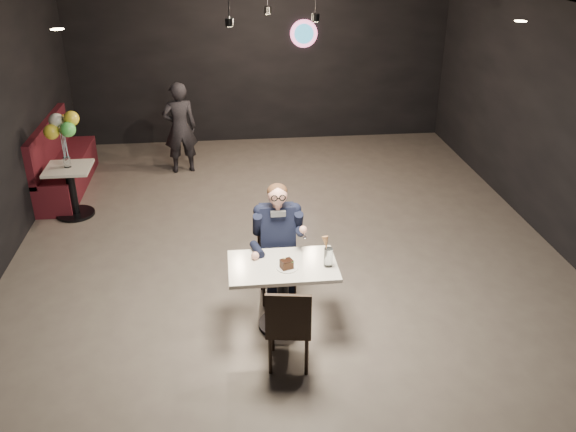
{
  "coord_description": "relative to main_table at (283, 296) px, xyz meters",
  "views": [
    {
      "loc": [
        -0.74,
        -6.9,
        3.91
      ],
      "look_at": [
        -0.09,
        -1.01,
        1.0
      ],
      "focal_mm": 38.0,
      "sensor_mm": 36.0,
      "label": 1
    }
  ],
  "objects": [
    {
      "name": "floor",
      "position": [
        0.21,
        1.61,
        -0.38
      ],
      "size": [
        9.0,
        9.0,
        0.0
      ],
      "primitive_type": "plane",
      "color": "#6D635B",
      "rests_on": "ground"
    },
    {
      "name": "wall_sign",
      "position": [
        1.01,
        6.08,
        1.62
      ],
      "size": [
        0.5,
        0.06,
        0.5
      ],
      "primitive_type": null,
      "color": "pink",
      "rests_on": "floor"
    },
    {
      "name": "side_table",
      "position": [
        -2.74,
        3.0,
        0.01
      ],
      "size": [
        0.62,
        0.62,
        0.78
      ],
      "primitive_type": "cube",
      "color": "white",
      "rests_on": "floor"
    },
    {
      "name": "balloon_vase",
      "position": [
        -2.74,
        3.0,
        0.45
      ],
      "size": [
        0.1,
        0.1,
        0.15
      ],
      "primitive_type": "cylinder",
      "color": "silver",
      "rests_on": "side_table"
    },
    {
      "name": "cake_slice",
      "position": [
        0.03,
        -0.09,
        0.43
      ],
      "size": [
        0.14,
        0.13,
        0.08
      ],
      "primitive_type": "cube",
      "rotation": [
        0.0,
        0.0,
        0.35
      ],
      "color": "black",
      "rests_on": "dessert_plate"
    },
    {
      "name": "chair_near",
      "position": [
        0.0,
        -0.6,
        0.09
      ],
      "size": [
        0.49,
        0.52,
        0.92
      ],
      "primitive_type": "cube",
      "rotation": [
        0.0,
        0.0,
        -0.15
      ],
      "color": "black",
      "rests_on": "floor"
    },
    {
      "name": "dessert_plate",
      "position": [
        0.04,
        -0.08,
        0.38
      ],
      "size": [
        0.22,
        0.22,
        0.01
      ],
      "primitive_type": "cylinder",
      "color": "white",
      "rests_on": "main_table"
    },
    {
      "name": "sundae_glass",
      "position": [
        0.45,
        -0.08,
        0.47
      ],
      "size": [
        0.09,
        0.09,
        0.2
      ],
      "primitive_type": "cylinder",
      "color": "silver",
      "rests_on": "main_table"
    },
    {
      "name": "wafer_cone",
      "position": [
        0.43,
        -0.05,
        0.62
      ],
      "size": [
        0.08,
        0.08,
        0.14
      ],
      "primitive_type": "cone",
      "rotation": [
        0.0,
        0.0,
        0.26
      ],
      "color": "tan",
      "rests_on": "sundae_glass"
    },
    {
      "name": "passerby",
      "position": [
        -1.25,
        4.57,
        0.39
      ],
      "size": [
        0.62,
        0.46,
        1.53
      ],
      "primitive_type": "imported",
      "rotation": [
        0.0,
        0.0,
        3.33
      ],
      "color": "black",
      "rests_on": "floor"
    },
    {
      "name": "main_table",
      "position": [
        0.0,
        0.0,
        0.0
      ],
      "size": [
        1.1,
        0.7,
        0.75
      ],
      "primitive_type": "cube",
      "color": "white",
      "rests_on": "floor"
    },
    {
      "name": "seated_man",
      "position": [
        0.0,
        0.55,
        0.34
      ],
      "size": [
        0.6,
        0.8,
        1.44
      ],
      "primitive_type": "cube",
      "color": "black",
      "rests_on": "floor"
    },
    {
      "name": "booth_bench",
      "position": [
        -3.04,
        4.0,
        0.18
      ],
      "size": [
        0.55,
        2.21,
        1.1
      ],
      "primitive_type": "cube",
      "color": "#3F0D11",
      "rests_on": "floor"
    },
    {
      "name": "balloon_bunch",
      "position": [
        -2.74,
        3.0,
        0.84
      ],
      "size": [
        0.38,
        0.38,
        0.64
      ],
      "primitive_type": "cube",
      "color": "yellow",
      "rests_on": "balloon_vase"
    },
    {
      "name": "mint_leaf",
      "position": [
        0.08,
        -0.11,
        0.47
      ],
      "size": [
        0.06,
        0.04,
        0.01
      ],
      "primitive_type": "ellipsoid",
      "color": "green",
      "rests_on": "cake_slice"
    },
    {
      "name": "chair_far",
      "position": [
        0.0,
        0.55,
        0.09
      ],
      "size": [
        0.42,
        0.46,
        0.92
      ],
      "primitive_type": "cube",
      "color": "black",
      "rests_on": "floor"
    },
    {
      "name": "pendant_lights",
      "position": [
        0.21,
        3.61,
        2.51
      ],
      "size": [
        1.4,
        1.2,
        0.36
      ],
      "primitive_type": "cube",
      "color": "black",
      "rests_on": "floor"
    }
  ]
}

